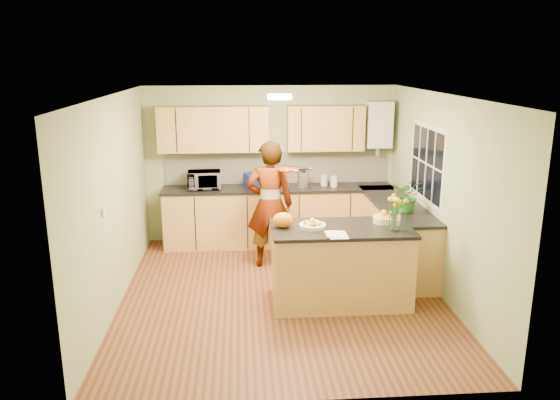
{
  "coord_description": "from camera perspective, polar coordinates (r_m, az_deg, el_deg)",
  "views": [
    {
      "loc": [
        -0.49,
        -6.41,
        2.92
      ],
      "look_at": [
        0.02,
        0.5,
        1.11
      ],
      "focal_mm": 35.0,
      "sensor_mm": 36.0,
      "label": 1
    }
  ],
  "objects": [
    {
      "name": "peninsula_island",
      "position": [
        6.71,
        6.34,
        -6.74
      ],
      "size": [
        1.68,
        0.86,
        0.96
      ],
      "color": "#B9874A",
      "rests_on": "floor"
    },
    {
      "name": "upper_cabinets",
      "position": [
        8.56,
        -2.09,
        7.47
      ],
      "size": [
        3.2,
        0.34,
        0.7
      ],
      "color": "#B9874A",
      "rests_on": "wall_back"
    },
    {
      "name": "ceiling_lamp",
      "position": [
        6.74,
        -0.03,
        10.75
      ],
      "size": [
        0.3,
        0.3,
        0.07
      ],
      "color": "#FFEABF",
      "rests_on": "ceiling"
    },
    {
      "name": "orange_bag",
      "position": [
        6.49,
        0.3,
        -2.1
      ],
      "size": [
        0.3,
        0.28,
        0.18
      ],
      "primitive_type": "ellipsoid",
      "rotation": [
        0.0,
        0.0,
        0.38
      ],
      "color": "orange",
      "rests_on": "peninsula_island"
    },
    {
      "name": "orange_bowl",
      "position": [
        6.8,
        10.8,
        -1.81
      ],
      "size": [
        0.26,
        0.26,
        0.15
      ],
      "color": "beige",
      "rests_on": "peninsula_island"
    },
    {
      "name": "potted_plant",
      "position": [
        7.37,
        13.22,
        0.43
      ],
      "size": [
        0.46,
        0.42,
        0.44
      ],
      "primitive_type": "imported",
      "rotation": [
        0.0,
        0.0,
        -0.22
      ],
      "color": "#266822",
      "rests_on": "right_counter"
    },
    {
      "name": "papers",
      "position": [
        6.26,
        6.05,
        -3.64
      ],
      "size": [
        0.21,
        0.29,
        0.01
      ],
      "primitive_type": "cube",
      "color": "white",
      "rests_on": "peninsula_island"
    },
    {
      "name": "ceiling",
      "position": [
        6.44,
        0.17,
        10.91
      ],
      "size": [
        4.0,
        4.5,
        0.02
      ],
      "primitive_type": "cube",
      "color": "white",
      "rests_on": "wall_back"
    },
    {
      "name": "fruit_dish",
      "position": [
        6.49,
        3.42,
        -2.54
      ],
      "size": [
        0.31,
        0.31,
        0.11
      ],
      "color": "beige",
      "rests_on": "peninsula_island"
    },
    {
      "name": "floor",
      "position": [
        7.06,
        0.16,
        -9.77
      ],
      "size": [
        4.5,
        4.5,
        0.0
      ],
      "primitive_type": "plane",
      "color": "#512B17",
      "rests_on": "ground"
    },
    {
      "name": "window_right",
      "position": [
        7.56,
        15.06,
        3.71
      ],
      "size": [
        0.01,
        1.3,
        1.05
      ],
      "color": "silver",
      "rests_on": "wall_right"
    },
    {
      "name": "violinist",
      "position": [
        7.7,
        -1.07,
        -0.48
      ],
      "size": [
        0.68,
        0.46,
        1.82
      ],
      "primitive_type": "imported",
      "rotation": [
        0.0,
        0.0,
        3.1
      ],
      "color": "tan",
      "rests_on": "floor"
    },
    {
      "name": "right_counter",
      "position": [
        7.97,
        11.98,
        -3.57
      ],
      "size": [
        0.62,
        2.24,
        0.94
      ],
      "color": "#B9874A",
      "rests_on": "floor"
    },
    {
      "name": "back_counter",
      "position": [
        8.73,
        -0.17,
        -1.63
      ],
      "size": [
        3.64,
        0.62,
        0.94
      ],
      "color": "#B9874A",
      "rests_on": "floor"
    },
    {
      "name": "boiler",
      "position": [
        8.84,
        10.26,
        7.78
      ],
      "size": [
        0.4,
        0.3,
        0.86
      ],
      "color": "silver",
      "rests_on": "wall_back"
    },
    {
      "name": "wall_back",
      "position": [
        8.83,
        -0.96,
        3.76
      ],
      "size": [
        4.0,
        0.02,
        2.5
      ],
      "primitive_type": "cube",
      "color": "#96A979",
      "rests_on": "floor"
    },
    {
      "name": "light_switch",
      "position": [
        6.21,
        -17.96,
        -1.2
      ],
      "size": [
        0.02,
        0.09,
        0.09
      ],
      "primitive_type": "cube",
      "color": "silver",
      "rests_on": "wall_left"
    },
    {
      "name": "wall_right",
      "position": [
        7.08,
        16.53,
        0.39
      ],
      "size": [
        0.02,
        4.5,
        2.5
      ],
      "primitive_type": "cube",
      "color": "#96A979",
      "rests_on": "floor"
    },
    {
      "name": "jar_white",
      "position": [
        8.66,
        5.68,
        1.94
      ],
      "size": [
        0.15,
        0.15,
        0.17
      ],
      "primitive_type": "cylinder",
      "rotation": [
        0.0,
        0.0,
        0.41
      ],
      "color": "silver",
      "rests_on": "back_counter"
    },
    {
      "name": "violin",
      "position": [
        7.37,
        0.56,
        3.2
      ],
      "size": [
        0.57,
        0.5,
        0.14
      ],
      "primitive_type": null,
      "rotation": [
        0.17,
        0.0,
        -0.61
      ],
      "color": "#500B05",
      "rests_on": "violinist"
    },
    {
      "name": "microwave",
      "position": [
        8.56,
        -7.92,
        2.09
      ],
      "size": [
        0.52,
        0.37,
        0.28
      ],
      "primitive_type": "imported",
      "rotation": [
        0.0,
        0.0,
        0.06
      ],
      "color": "silver",
      "rests_on": "back_counter"
    },
    {
      "name": "wall_front",
      "position": [
        4.51,
        2.37,
        -7.1
      ],
      "size": [
        4.0,
        0.02,
        2.5
      ],
      "primitive_type": "cube",
      "color": "#96A979",
      "rests_on": "floor"
    },
    {
      "name": "splashback",
      "position": [
        8.84,
        -0.3,
        3.43
      ],
      "size": [
        3.6,
        0.02,
        0.52
      ],
      "primitive_type": "cube",
      "color": "#EEE6CE",
      "rests_on": "back_counter"
    },
    {
      "name": "kettle",
      "position": [
        8.59,
        2.4,
        2.25
      ],
      "size": [
        0.18,
        0.18,
        0.33
      ],
      "rotation": [
        0.0,
        0.0,
        -0.29
      ],
      "color": "silver",
      "rests_on": "back_counter"
    },
    {
      "name": "flower_vase",
      "position": [
        6.44,
        12.08,
        -0.48
      ],
      "size": [
        0.26,
        0.26,
        0.47
      ],
      "rotation": [
        0.0,
        0.0,
        0.27
      ],
      "color": "silver",
      "rests_on": "peninsula_island"
    },
    {
      "name": "jar_cream",
      "position": [
        8.72,
        4.63,
        2.06
      ],
      "size": [
        0.12,
        0.12,
        0.17
      ],
      "primitive_type": "cylinder",
      "rotation": [
        0.0,
        0.0,
        0.06
      ],
      "color": "beige",
      "rests_on": "back_counter"
    },
    {
      "name": "wall_left",
      "position": [
        6.79,
        -16.9,
        -0.23
      ],
      "size": [
        0.02,
        4.5,
        2.5
      ],
      "primitive_type": "cube",
      "color": "#96A979",
      "rests_on": "floor"
    },
    {
      "name": "blue_box",
      "position": [
        8.56,
        -2.69,
        2.07
      ],
      "size": [
        0.35,
        0.31,
        0.23
      ],
      "primitive_type": "cube",
      "rotation": [
        0.0,
        0.0,
        0.38
      ],
      "color": "navy",
      "rests_on": "back_counter"
    }
  ]
}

